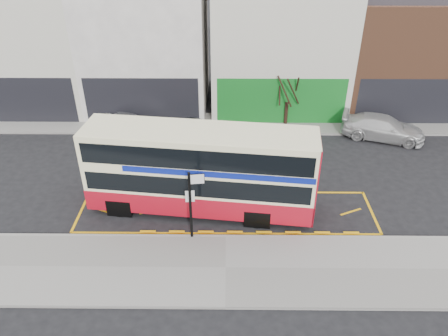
{
  "coord_description": "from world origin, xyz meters",
  "views": [
    {
      "loc": [
        0.05,
        -15.13,
        12.89
      ],
      "look_at": [
        -0.11,
        2.0,
        2.2
      ],
      "focal_mm": 35.0,
      "sensor_mm": 36.0,
      "label": 1
    }
  ],
  "objects_px": {
    "car_silver": "(129,124)",
    "car_grey": "(197,132)",
    "bus_stop_post": "(192,200)",
    "street_tree_right": "(289,82)",
    "street_tree_left": "(17,65)",
    "car_white": "(383,128)",
    "double_decker_bus": "(201,170)"
  },
  "relations": [
    {
      "from": "car_grey",
      "to": "double_decker_bus",
      "type": "bearing_deg",
      "value": -157.43
    },
    {
      "from": "street_tree_left",
      "to": "double_decker_bus",
      "type": "bearing_deg",
      "value": -39.72
    },
    {
      "from": "street_tree_right",
      "to": "car_grey",
      "type": "bearing_deg",
      "value": -157.46
    },
    {
      "from": "car_white",
      "to": "car_silver",
      "type": "bearing_deg",
      "value": 105.88
    },
    {
      "from": "bus_stop_post",
      "to": "car_white",
      "type": "xyz_separation_m",
      "value": [
        11.11,
        9.56,
        -1.4
      ]
    },
    {
      "from": "double_decker_bus",
      "to": "car_white",
      "type": "relative_size",
      "value": 2.15
    },
    {
      "from": "bus_stop_post",
      "to": "car_grey",
      "type": "relative_size",
      "value": 0.85
    },
    {
      "from": "bus_stop_post",
      "to": "street_tree_left",
      "type": "xyz_separation_m",
      "value": [
        -12.12,
        12.51,
        1.49
      ]
    },
    {
      "from": "car_grey",
      "to": "street_tree_left",
      "type": "xyz_separation_m",
      "value": [
        -11.72,
        3.55,
        2.97
      ]
    },
    {
      "from": "car_silver",
      "to": "street_tree_left",
      "type": "relative_size",
      "value": 0.72
    },
    {
      "from": "car_white",
      "to": "street_tree_left",
      "type": "bearing_deg",
      "value": 100.7
    },
    {
      "from": "car_silver",
      "to": "car_grey",
      "type": "height_order",
      "value": "car_silver"
    },
    {
      "from": "car_grey",
      "to": "street_tree_right",
      "type": "distance_m",
      "value": 6.61
    },
    {
      "from": "double_decker_bus",
      "to": "street_tree_right",
      "type": "distance_m",
      "value": 10.43
    },
    {
      "from": "double_decker_bus",
      "to": "car_silver",
      "type": "xyz_separation_m",
      "value": [
        -5.03,
        7.91,
        -1.55
      ]
    },
    {
      "from": "car_white",
      "to": "street_tree_left",
      "type": "relative_size",
      "value": 0.94
    },
    {
      "from": "double_decker_bus",
      "to": "car_silver",
      "type": "relative_size",
      "value": 2.79
    },
    {
      "from": "double_decker_bus",
      "to": "car_white",
      "type": "bearing_deg",
      "value": 40.98
    },
    {
      "from": "double_decker_bus",
      "to": "street_tree_left",
      "type": "bearing_deg",
      "value": 147.13
    },
    {
      "from": "street_tree_right",
      "to": "bus_stop_post",
      "type": "bearing_deg",
      "value": -115.07
    },
    {
      "from": "bus_stop_post",
      "to": "street_tree_left",
      "type": "relative_size",
      "value": 0.63
    },
    {
      "from": "car_silver",
      "to": "street_tree_right",
      "type": "bearing_deg",
      "value": -66.31
    },
    {
      "from": "double_decker_bus",
      "to": "bus_stop_post",
      "type": "bearing_deg",
      "value": -90.07
    },
    {
      "from": "bus_stop_post",
      "to": "street_tree_left",
      "type": "height_order",
      "value": "street_tree_left"
    },
    {
      "from": "street_tree_left",
      "to": "car_white",
      "type": "bearing_deg",
      "value": -7.23
    },
    {
      "from": "car_white",
      "to": "street_tree_left",
      "type": "distance_m",
      "value": 23.59
    },
    {
      "from": "bus_stop_post",
      "to": "car_white",
      "type": "bearing_deg",
      "value": 33.25
    },
    {
      "from": "street_tree_left",
      "to": "street_tree_right",
      "type": "distance_m",
      "value": 17.47
    },
    {
      "from": "bus_stop_post",
      "to": "street_tree_left",
      "type": "distance_m",
      "value": 17.48
    },
    {
      "from": "car_silver",
      "to": "car_grey",
      "type": "distance_m",
      "value": 4.52
    },
    {
      "from": "car_silver",
      "to": "car_grey",
      "type": "bearing_deg",
      "value": -88.14
    },
    {
      "from": "bus_stop_post",
      "to": "car_silver",
      "type": "relative_size",
      "value": 0.87
    }
  ]
}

